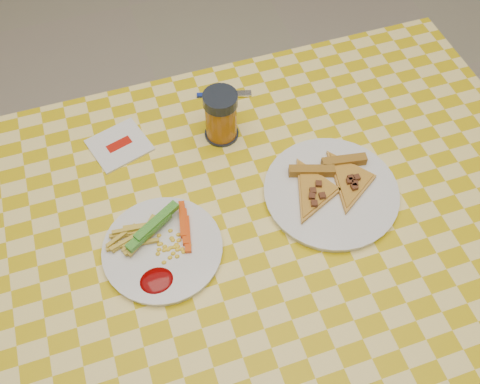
# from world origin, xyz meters

# --- Properties ---
(ground) EXTENTS (8.00, 8.00, 0.00)m
(ground) POSITION_xyz_m (0.00, 0.00, 0.00)
(ground) COLOR #BBAC96
(ground) RESTS_ON ground
(table) EXTENTS (1.28, 0.88, 0.76)m
(table) POSITION_xyz_m (0.00, 0.00, 0.68)
(table) COLOR silver
(table) RESTS_ON ground
(plate_left) EXTENTS (0.29, 0.29, 0.01)m
(plate_left) POSITION_xyz_m (-0.18, -0.01, 0.76)
(plate_left) COLOR silver
(plate_left) RESTS_ON table
(plate_right) EXTENTS (0.31, 0.31, 0.01)m
(plate_right) POSITION_xyz_m (0.17, 0.01, 0.76)
(plate_right) COLOR silver
(plate_right) RESTS_ON table
(fries_veggies) EXTENTS (0.19, 0.17, 0.04)m
(fries_veggies) POSITION_xyz_m (-0.19, 0.01, 0.78)
(fries_veggies) COLOR gold
(fries_veggies) RESTS_ON plate_left
(pizza_slices) EXTENTS (0.23, 0.20, 0.02)m
(pizza_slices) POSITION_xyz_m (0.18, 0.02, 0.78)
(pizza_slices) COLOR gold
(pizza_slices) RESTS_ON plate_right
(drink_glass) EXTENTS (0.07, 0.07, 0.12)m
(drink_glass) POSITION_xyz_m (0.01, 0.23, 0.81)
(drink_glass) COLOR black
(drink_glass) RESTS_ON table
(napkin) EXTENTS (0.14, 0.14, 0.01)m
(napkin) POSITION_xyz_m (-0.21, 0.27, 0.76)
(napkin) COLOR white
(napkin) RESTS_ON table
(fork) EXTENTS (0.12, 0.05, 0.01)m
(fork) POSITION_xyz_m (0.05, 0.34, 0.76)
(fork) COLOR navy
(fork) RESTS_ON table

